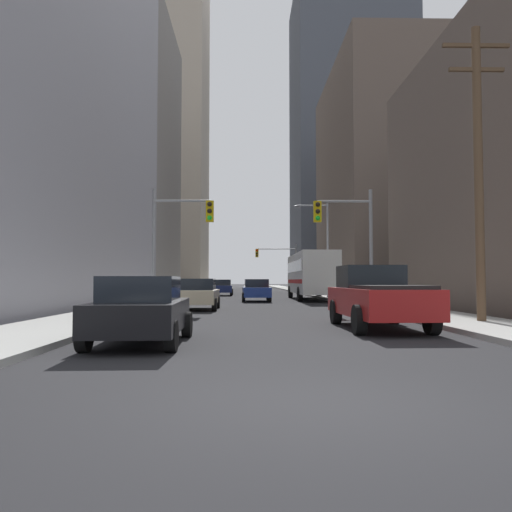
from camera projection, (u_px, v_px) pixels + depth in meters
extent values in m
plane|color=black|center=(321.00, 408.00, 5.69)|extent=(400.00, 400.00, 0.00)
cube|color=#9E9E99|center=(196.00, 293.00, 55.50)|extent=(3.06, 160.00, 0.15)
cube|color=#9E9E99|center=(311.00, 293.00, 55.75)|extent=(3.06, 160.00, 0.15)
cube|color=silver|center=(311.00, 274.00, 37.87)|extent=(2.54, 11.51, 2.90)
cube|color=black|center=(294.00, 267.00, 37.87)|extent=(0.05, 10.58, 0.80)
cube|color=red|center=(294.00, 281.00, 37.82)|extent=(0.05, 10.58, 0.28)
cylinder|color=black|center=(290.00, 292.00, 41.80)|extent=(0.32, 1.00, 1.00)
cylinder|color=black|center=(319.00, 292.00, 41.84)|extent=(0.32, 1.00, 1.00)
cylinder|color=black|center=(300.00, 294.00, 34.56)|extent=(0.32, 1.00, 1.00)
cylinder|color=black|center=(334.00, 294.00, 34.61)|extent=(0.32, 1.00, 1.00)
cube|color=maroon|center=(378.00, 302.00, 15.00)|extent=(2.13, 5.45, 0.80)
cube|color=black|center=(370.00, 277.00, 16.01)|extent=(1.84, 1.84, 0.70)
cube|color=black|center=(391.00, 287.00, 13.68)|extent=(1.82, 2.42, 0.10)
cylinder|color=black|center=(336.00, 312.00, 16.69)|extent=(0.28, 0.80, 0.80)
cylinder|color=black|center=(394.00, 312.00, 16.73)|extent=(0.28, 0.80, 0.80)
cylinder|color=black|center=(359.00, 320.00, 13.24)|extent=(0.28, 0.80, 0.80)
cylinder|color=black|center=(432.00, 320.00, 13.28)|extent=(0.28, 0.80, 0.80)
cube|color=black|center=(142.00, 315.00, 11.42)|extent=(1.94, 4.26, 0.65)
cube|color=black|center=(141.00, 289.00, 11.30)|extent=(1.65, 1.95, 0.55)
cylinder|color=black|center=(118.00, 325.00, 12.73)|extent=(0.22, 0.64, 0.64)
cylinder|color=black|center=(187.00, 325.00, 12.77)|extent=(0.22, 0.64, 0.64)
cylinder|color=black|center=(84.00, 336.00, 10.05)|extent=(0.22, 0.64, 0.64)
cylinder|color=black|center=(171.00, 336.00, 10.08)|extent=(0.22, 0.64, 0.64)
cube|color=#C6B793|center=(198.00, 297.00, 24.85)|extent=(1.84, 4.22, 0.65)
cube|color=black|center=(198.00, 284.00, 24.73)|extent=(1.60, 1.92, 0.55)
cylinder|color=black|center=(184.00, 302.00, 26.16)|extent=(0.22, 0.64, 0.64)
cylinder|color=black|center=(218.00, 302.00, 26.19)|extent=(0.22, 0.64, 0.64)
cylinder|color=black|center=(177.00, 304.00, 23.47)|extent=(0.22, 0.64, 0.64)
cylinder|color=black|center=(214.00, 304.00, 23.51)|extent=(0.22, 0.64, 0.64)
cube|color=navy|center=(256.00, 292.00, 34.75)|extent=(1.93, 4.26, 0.65)
cube|color=black|center=(256.00, 283.00, 34.63)|extent=(1.64, 1.95, 0.55)
cylinder|color=black|center=(244.00, 296.00, 36.06)|extent=(0.22, 0.64, 0.64)
cylinder|color=black|center=(268.00, 296.00, 36.10)|extent=(0.22, 0.64, 0.64)
cylinder|color=black|center=(244.00, 297.00, 33.38)|extent=(0.22, 0.64, 0.64)
cylinder|color=black|center=(270.00, 297.00, 33.41)|extent=(0.22, 0.64, 0.64)
cube|color=#141E4C|center=(223.00, 289.00, 48.22)|extent=(1.87, 4.23, 0.65)
cube|color=black|center=(222.00, 282.00, 48.10)|extent=(1.62, 1.93, 0.55)
cylinder|color=black|center=(214.00, 292.00, 49.53)|extent=(0.22, 0.64, 0.64)
cylinder|color=black|center=(232.00, 292.00, 49.56)|extent=(0.22, 0.64, 0.64)
cylinder|color=black|center=(212.00, 293.00, 46.84)|extent=(0.22, 0.64, 0.64)
cylinder|color=black|center=(231.00, 293.00, 46.88)|extent=(0.22, 0.64, 0.64)
cube|color=#B7BABF|center=(254.00, 288.00, 54.42)|extent=(1.87, 4.23, 0.65)
cube|color=black|center=(254.00, 282.00, 54.29)|extent=(1.62, 1.93, 0.55)
cylinder|color=black|center=(245.00, 291.00, 55.72)|extent=(0.22, 0.64, 0.64)
cylinder|color=black|center=(261.00, 291.00, 55.76)|extent=(0.22, 0.64, 0.64)
cylinder|color=black|center=(245.00, 291.00, 53.04)|extent=(0.22, 0.64, 0.64)
cylinder|color=black|center=(262.00, 291.00, 53.07)|extent=(0.22, 0.64, 0.64)
cylinder|color=gray|center=(154.00, 249.00, 25.12)|extent=(0.18, 0.18, 6.00)
cylinder|color=gray|center=(182.00, 201.00, 25.26)|extent=(2.77, 0.12, 0.12)
cube|color=gold|center=(210.00, 211.00, 25.26)|extent=(0.38, 0.30, 1.05)
sphere|color=black|center=(210.00, 204.00, 25.11)|extent=(0.24, 0.24, 0.24)
sphere|color=black|center=(210.00, 211.00, 25.09)|extent=(0.24, 0.24, 0.24)
sphere|color=#19D833|center=(210.00, 218.00, 25.08)|extent=(0.24, 0.24, 0.24)
cylinder|color=gray|center=(371.00, 249.00, 25.33)|extent=(0.18, 0.18, 6.00)
cylinder|color=gray|center=(344.00, 201.00, 25.42)|extent=(2.69, 0.12, 0.12)
cube|color=gold|center=(317.00, 212.00, 25.37)|extent=(0.38, 0.30, 1.05)
sphere|color=black|center=(318.00, 204.00, 25.22)|extent=(0.24, 0.24, 0.24)
sphere|color=black|center=(318.00, 211.00, 25.20)|extent=(0.24, 0.24, 0.24)
sphere|color=#19D833|center=(318.00, 218.00, 25.18)|extent=(0.24, 0.24, 0.24)
cylinder|color=gray|center=(296.00, 268.00, 63.58)|extent=(0.18, 0.18, 6.00)
cylinder|color=gray|center=(276.00, 249.00, 63.64)|extent=(4.88, 0.12, 0.12)
cube|color=gold|center=(257.00, 253.00, 63.57)|extent=(0.38, 0.30, 1.05)
sphere|color=red|center=(257.00, 250.00, 63.42)|extent=(0.24, 0.24, 0.24)
sphere|color=black|center=(257.00, 253.00, 63.40)|extent=(0.24, 0.24, 0.24)
sphere|color=black|center=(257.00, 256.00, 63.38)|extent=(0.24, 0.24, 0.24)
cylinder|color=brown|center=(479.00, 174.00, 16.33)|extent=(0.28, 0.28, 9.69)
cube|color=brown|center=(476.00, 46.00, 16.53)|extent=(2.20, 0.12, 0.12)
cube|color=brown|center=(476.00, 70.00, 16.49)|extent=(1.80, 0.12, 0.12)
cylinder|color=gray|center=(328.00, 251.00, 39.42)|extent=(0.16, 0.16, 7.50)
cylinder|color=gray|center=(312.00, 205.00, 39.57)|extent=(2.39, 0.10, 0.10)
ellipsoid|color=#4C4C51|center=(297.00, 207.00, 39.54)|extent=(0.56, 0.32, 0.20)
cube|color=gray|center=(88.00, 146.00, 51.46)|extent=(15.37, 26.87, 30.17)
cube|color=#B7A893|center=(140.00, 110.00, 93.55)|extent=(24.09, 18.36, 65.98)
cube|color=#66564C|center=(421.00, 182.00, 57.31)|extent=(20.41, 24.05, 25.16)
cube|color=#4C515B|center=(350.00, 139.00, 94.64)|extent=(20.63, 21.45, 55.87)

